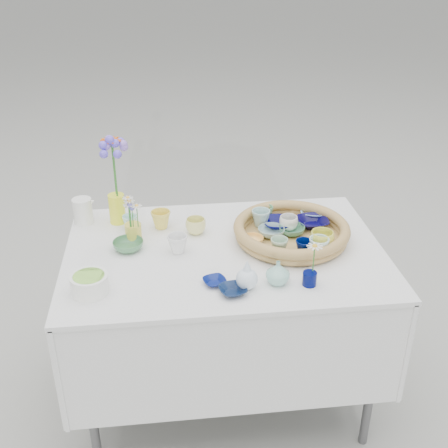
{
  "coord_description": "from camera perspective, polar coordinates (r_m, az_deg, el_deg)",
  "views": [
    {
      "loc": [
        -0.22,
        -1.92,
        1.89
      ],
      "look_at": [
        0.0,
        0.02,
        0.87
      ],
      "focal_mm": 45.0,
      "sensor_mm": 36.0,
      "label": 1
    }
  ],
  "objects": [
    {
      "name": "loose_ceramic_3",
      "position": [
        2.21,
        -4.73,
        -2.03
      ],
      "size": [
        0.08,
        0.08,
        0.07
      ],
      "primitive_type": "imported",
      "rotation": [
        0.0,
        0.0,
        -0.05
      ],
      "color": "white",
      "rests_on": "display_table"
    },
    {
      "name": "wicker_tray",
      "position": [
        2.3,
        6.85,
        -0.75
      ],
      "size": [
        0.47,
        0.47,
        0.08
      ],
      "primitive_type": null,
      "color": "#A57C3A",
      "rests_on": "display_table"
    },
    {
      "name": "tray_ceramic_8",
      "position": [
        2.48,
        9.03,
        1.13
      ],
      "size": [
        0.14,
        0.14,
        0.03
      ],
      "primitive_type": "imported",
      "rotation": [
        0.0,
        0.0,
        -0.3
      ],
      "color": "#98C9F9",
      "rests_on": "wicker_tray"
    },
    {
      "name": "ground",
      "position": [
        2.7,
        0.05,
        -16.8
      ],
      "size": [
        80.0,
        80.0,
        0.0
      ],
      "primitive_type": "plane",
      "color": "gray"
    },
    {
      "name": "loose_ceramic_1",
      "position": [
        2.34,
        -2.89,
        -0.21
      ],
      "size": [
        0.11,
        0.11,
        0.07
      ],
      "primitive_type": "imported",
      "rotation": [
        0.0,
        0.0,
        0.41
      ],
      "color": "#E1DD7E",
      "rests_on": "display_table"
    },
    {
      "name": "daisy_cup",
      "position": [
        2.32,
        -9.19,
        -0.82
      ],
      "size": [
        0.08,
        0.08,
        0.07
      ],
      "primitive_type": "cylinder",
      "rotation": [
        0.0,
        0.0,
        -0.31
      ],
      "color": "gold",
      "rests_on": "display_table"
    },
    {
      "name": "white_pitcher",
      "position": [
        2.49,
        -14.16,
        1.3
      ],
      "size": [
        0.14,
        0.12,
        0.11
      ],
      "primitive_type": null,
      "rotation": [
        0.0,
        0.0,
        -0.38
      ],
      "color": "white",
      "rests_on": "display_table"
    },
    {
      "name": "tray_ceramic_0",
      "position": [
        2.37,
        5.57,
        0.05
      ],
      "size": [
        0.15,
        0.15,
        0.03
      ],
      "primitive_type": "imported",
      "rotation": [
        0.0,
        0.0,
        -0.15
      ],
      "color": "#00003C",
      "rests_on": "wicker_tray"
    },
    {
      "name": "tray_ceramic_12",
      "position": [
        2.43,
        4.31,
        1.2
      ],
      "size": [
        0.08,
        0.08,
        0.06
      ],
      "primitive_type": "imported",
      "rotation": [
        0.0,
        0.0,
        -0.42
      ],
      "color": "#5A9A68",
      "rests_on": "wicker_tray"
    },
    {
      "name": "daisy_posy",
      "position": [
        2.26,
        -9.23,
        1.34
      ],
      "size": [
        0.1,
        0.1,
        0.13
      ],
      "primitive_type": null,
      "rotation": [
        0.0,
        0.0,
        -0.42
      ],
      "color": "silver",
      "rests_on": "daisy_cup"
    },
    {
      "name": "loose_ceramic_0",
      "position": [
        2.39,
        -6.42,
        0.45
      ],
      "size": [
        0.11,
        0.11,
        0.08
      ],
      "primitive_type": "imported",
      "rotation": [
        0.0,
        0.0,
        -0.41
      ],
      "color": "#E5CB48",
      "rests_on": "display_table"
    },
    {
      "name": "tray_ceramic_6",
      "position": [
        2.36,
        3.76,
        0.6
      ],
      "size": [
        0.1,
        0.1,
        0.07
      ],
      "primitive_type": "imported",
      "rotation": [
        0.0,
        0.0,
        -0.25
      ],
      "color": "#9AC3BC",
      "rests_on": "wicker_tray"
    },
    {
      "name": "hydrangea",
      "position": [
        2.38,
        -11.01,
        5.26
      ],
      "size": [
        0.1,
        0.1,
        0.31
      ],
      "primitive_type": null,
      "rotation": [
        0.0,
        0.0,
        -0.17
      ],
      "color": "#8965C8",
      "rests_on": "tall_vase_yellow"
    },
    {
      "name": "tray_ceramic_2",
      "position": [
        2.22,
        9.91,
        -1.63
      ],
      "size": [
        0.12,
        0.12,
        0.07
      ],
      "primitive_type": "imported",
      "rotation": [
        0.0,
        0.0,
        -0.39
      ],
      "color": "#D9D449",
      "rests_on": "wicker_tray"
    },
    {
      "name": "loose_ceramic_6",
      "position": [
        1.97,
        0.91,
        -6.76
      ],
      "size": [
        0.12,
        0.12,
        0.02
      ],
      "primitive_type": "imported",
      "rotation": [
        0.0,
        0.0,
        0.23
      ],
      "color": "#0C1C3E",
      "rests_on": "display_table"
    },
    {
      "name": "tray_ceramic_9",
      "position": [
        2.17,
        8.1,
        -2.36
      ],
      "size": [
        0.08,
        0.08,
        0.06
      ],
      "primitive_type": "imported",
      "rotation": [
        0.0,
        0.0,
        -0.39
      ],
      "color": "#010F4A",
      "rests_on": "wicker_tray"
    },
    {
      "name": "fluted_bowl",
      "position": [
        2.02,
        -13.49,
        -5.94
      ],
      "size": [
        0.15,
        0.15,
        0.07
      ],
      "primitive_type": null,
      "rotation": [
        0.0,
        0.0,
        -0.19
      ],
      "color": "white",
      "rests_on": "display_table"
    },
    {
      "name": "tray_ceramic_1",
      "position": [
        2.4,
        8.98,
        0.16
      ],
      "size": [
        0.14,
        0.14,
        0.03
      ],
      "primitive_type": "imported",
      "rotation": [
        0.0,
        0.0,
        0.07
      ],
      "color": "#070434",
      "rests_on": "wicker_tray"
    },
    {
      "name": "bud_vase_paleblue",
      "position": [
        1.97,
        2.35,
        -5.08
      ],
      "size": [
        0.08,
        0.08,
        0.12
      ],
      "primitive_type": null,
      "rotation": [
        0.0,
        0.0,
        0.01
      ],
      "color": "silver",
      "rests_on": "display_table"
    },
    {
      "name": "loose_ceramic_4",
      "position": [
        2.02,
        -0.97,
        -5.86
      ],
      "size": [
        0.1,
        0.1,
        0.02
      ],
      "primitive_type": "imported",
      "rotation": [
        0.0,
        0.0,
        0.3
      ],
      "color": "navy",
      "rests_on": "display_table"
    },
    {
      "name": "tray_ceramic_11",
      "position": [
        2.18,
        9.6,
        -2.29
      ],
      "size": [
        0.1,
        0.1,
        0.07
      ],
      "primitive_type": "imported",
      "rotation": [
        0.0,
        0.0,
        0.28
      ],
      "color": "silver",
      "rests_on": "wicker_tray"
    },
    {
      "name": "tall_vase_yellow",
      "position": [
        2.46,
        -10.81,
        1.54
      ],
      "size": [
        0.08,
        0.08,
        0.13
      ],
      "primitive_type": "cylinder",
      "rotation": [
        0.0,
        0.0,
        -0.16
      ],
      "color": "yellow",
      "rests_on": "display_table"
    },
    {
      "name": "bud_vase_seafoam",
      "position": [
        2.01,
        5.49,
        -4.92
      ],
      "size": [
        0.1,
        0.1,
        0.09
      ],
      "primitive_type": "imported",
      "rotation": [
        0.0,
        0.0,
        -0.12
      ],
      "color": "#86BEAE",
      "rests_on": "display_table"
    },
    {
      "name": "loose_ceramic_5",
      "position": [
        2.41,
        -9.51,
        0.2
      ],
      "size": [
        0.07,
        0.07,
        0.06
      ],
      "primitive_type": "imported",
      "rotation": [
        0.0,
        0.0,
        0.11
      ],
      "color": "#B1E2D4",
      "rests_on": "display_table"
    },
    {
      "name": "loose_ceramic_2",
      "position": [
        2.26,
        -9.7,
        -2.16
      ],
      "size": [
        0.15,
        0.15,
        0.04
      ],
      "primitive_type": "imported",
      "rotation": [
        0.0,
        0.0,
        0.34
      ],
      "color": "#447C4F",
      "rests_on": "display_table"
    },
    {
      "name": "tray_ceramic_10",
      "position": [
        2.24,
        2.95,
        -1.64
      ],
      "size": [
        0.1,
        0.1,
        0.03
      ],
      "primitive_type": "imported",
      "rotation": [
        0.0,
        0.0,
        -0.22
      ],
      "color": "#FFBF5A",
      "rests_on": "wicker_tray"
    },
    {
      "name": "display_table",
      "position": [
        2.7,
        0.05,
        -16.8
      ],
      "size": [
        1.26,
        0.86,
        0.77
      ],
      "primitive_type": null,
      "color": "white",
      "rests_on": "ground"
    },
    {
      "name": "gerbera",
      "position": [
        2.39,
        -11.14,
        5.65
      ],
      "size": [
        0.11,
        0.11,
        0.26
      ],
      "primitive_type": null,
      "rotation": [
        0.0,
        0.0,
        0.17
      ],
      "color": "#EB5909",
      "rests_on": "tall_vase_yellow"
    },
    {
      "name": "tray_ceramic_3",
      "position": [
        2.32,
        6.91,
        -0.63
      ],
      "size": [
        0.11,
        0.11,
        0.03
      ],
      "primitive_type": "imported",
      "rotation": [
        0.0,
        0.0,
        0.02
      ],
      "color": "#48805F",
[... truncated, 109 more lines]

